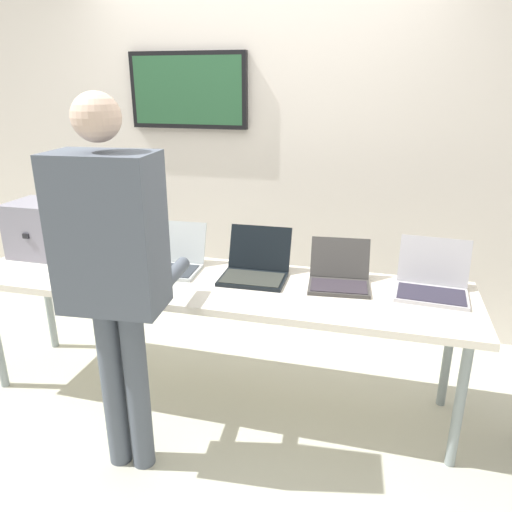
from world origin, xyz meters
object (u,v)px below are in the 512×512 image
(person, at_px, (112,260))
(equipment_box, at_px, (43,229))
(workbench, at_px, (213,289))
(laptop_station_1, at_px, (172,259))
(laptop_station_0, at_px, (100,251))
(laptop_station_4, at_px, (432,282))
(laptop_station_2, at_px, (256,267))
(laptop_station_3, at_px, (339,276))

(person, bearing_deg, equipment_box, 141.15)
(workbench, height_order, laptop_station_1, laptop_station_1)
(laptop_station_0, bearing_deg, equipment_box, 178.07)
(laptop_station_0, bearing_deg, laptop_station_4, 0.26)
(laptop_station_2, height_order, person, person)
(equipment_box, xyz_separation_m, laptop_station_2, (1.40, -0.02, -0.11))
(equipment_box, bearing_deg, laptop_station_4, -0.11)
(workbench, relative_size, equipment_box, 7.67)
(laptop_station_3, xyz_separation_m, person, (-0.92, -0.75, 0.27))
(laptop_station_0, relative_size, laptop_station_2, 1.05)
(workbench, bearing_deg, person, -110.25)
(equipment_box, distance_m, laptop_station_4, 2.35)
(laptop_station_2, distance_m, laptop_station_4, 0.95)
(workbench, distance_m, laptop_station_2, 0.27)
(laptop_station_4, bearing_deg, laptop_station_1, -179.16)
(laptop_station_2, relative_size, laptop_station_4, 0.96)
(laptop_station_0, height_order, person, person)
(laptop_station_3, bearing_deg, person, -140.81)
(workbench, bearing_deg, laptop_station_0, 170.40)
(equipment_box, distance_m, laptop_station_0, 0.42)
(laptop_station_3, bearing_deg, laptop_station_0, 179.73)
(laptop_station_1, distance_m, laptop_station_3, 0.98)
(laptop_station_0, distance_m, laptop_station_1, 0.49)
(laptop_station_0, distance_m, laptop_station_2, 1.00)
(laptop_station_3, relative_size, person, 0.20)
(equipment_box, relative_size, laptop_station_1, 1.02)
(workbench, bearing_deg, laptop_station_3, 10.36)
(laptop_station_2, bearing_deg, laptop_station_1, -179.64)
(equipment_box, height_order, person, person)
(laptop_station_2, relative_size, laptop_station_3, 1.03)
(laptop_station_2, bearing_deg, person, -120.81)
(laptop_station_3, distance_m, person, 1.21)
(laptop_station_1, height_order, laptop_station_4, laptop_station_4)
(laptop_station_0, height_order, laptop_station_1, laptop_station_0)
(laptop_station_0, distance_m, laptop_station_4, 1.95)
(equipment_box, height_order, laptop_station_3, equipment_box)
(equipment_box, distance_m, person, 1.23)
(laptop_station_4, distance_m, person, 1.61)
(workbench, distance_m, laptop_station_4, 1.18)
(laptop_station_2, xyz_separation_m, laptop_station_3, (0.47, 0.00, -0.01))
(equipment_box, relative_size, laptop_station_2, 1.00)
(laptop_station_1, distance_m, person, 0.79)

